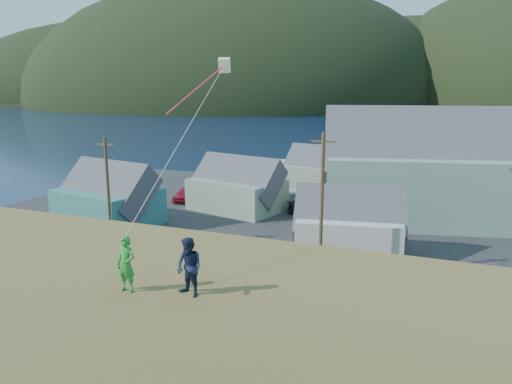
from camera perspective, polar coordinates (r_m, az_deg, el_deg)
ground at (r=33.41m, az=5.69°, el=-10.68°), size 900.00×900.00×0.00m
grass_strip at (r=31.63m, az=4.67°, el=-11.93°), size 110.00×8.00×0.10m
waterfront_lot at (r=49.11m, az=11.16°, el=-3.21°), size 72.00×36.00×0.12m
wharf at (r=72.19m, az=9.86°, el=2.12°), size 26.00×14.00×0.90m
far_shore at (r=359.95m, az=20.52°, el=9.65°), size 900.00×320.00×2.00m
far_hills at (r=310.44m, az=26.94°, el=8.99°), size 760.00×265.00×143.00m
shed_teal at (r=48.37m, az=-16.60°, el=-0.50°), size 10.32×8.21×7.28m
shed_palegreen_near at (r=51.50m, az=-2.22°, el=0.65°), size 10.65×8.05×6.90m
shed_white at (r=38.58m, az=10.58°, el=-3.69°), size 9.05×6.82×6.55m
shed_palegreen_far at (r=60.69m, az=8.14°, el=2.36°), size 11.14×7.61×6.89m
utility_poles at (r=33.61m, az=4.43°, el=-2.01°), size 28.90×0.24×9.86m
parked_cars at (r=55.96m, az=1.19°, el=-0.22°), size 16.35×11.29×1.55m
kite_flyer_green at (r=14.72m, az=-14.61°, el=-8.01°), size 0.61×0.41×1.62m
kite_flyer_navy at (r=14.09m, az=-7.65°, el=-8.52°), size 0.96×0.85×1.67m
kite_rig at (r=20.10m, az=-4.23°, el=13.66°), size 0.91×3.96×8.85m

